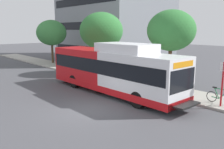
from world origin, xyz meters
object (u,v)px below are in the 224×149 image
object	(u,v)px
street_tree_mid_block	(101,31)
bicycle_parked	(221,97)
transit_bus	(112,70)
bus_stop_sign_pole	(223,81)
street_tree_near_stop	(171,31)
street_tree_far_block	(52,33)

from	to	relation	value
street_tree_mid_block	bicycle_parked	bearing A→B (deg)	-96.16
transit_bus	street_tree_mid_block	distance (m)	8.22
transit_bus	bus_stop_sign_pole	bearing A→B (deg)	-70.20
transit_bus	street_tree_near_stop	distance (m)	5.41
street_tree_near_stop	street_tree_far_block	world-z (taller)	street_tree_near_stop
street_tree_mid_block	transit_bus	bearing A→B (deg)	-123.65
street_tree_near_stop	street_tree_mid_block	bearing A→B (deg)	89.63
transit_bus	bicycle_parked	bearing A→B (deg)	-66.25
bicycle_parked	street_tree_mid_block	distance (m)	13.66
bicycle_parked	street_tree_near_stop	size ratio (longest dim) A/B	0.30
bus_stop_sign_pole	street_tree_far_block	world-z (taller)	street_tree_far_block
transit_bus	street_tree_far_block	xyz separation A→B (m)	(3.99, 16.45, 2.41)
bus_stop_sign_pole	street_tree_far_block	size ratio (longest dim) A/B	0.46
street_tree_far_block	bus_stop_sign_pole	bearing A→B (deg)	-93.82
bus_stop_sign_pole	street_tree_mid_block	distance (m)	13.66
transit_bus	bus_stop_sign_pole	distance (m)	7.22
street_tree_mid_block	street_tree_far_block	bearing A→B (deg)	91.74
transit_bus	street_tree_mid_block	world-z (taller)	street_tree_mid_block
bus_stop_sign_pole	street_tree_far_block	bearing A→B (deg)	86.18
bus_stop_sign_pole	street_tree_far_block	xyz separation A→B (m)	(1.55, 23.24, 2.47)
street_tree_near_stop	bus_stop_sign_pole	bearing A→B (deg)	-110.28
transit_bus	street_tree_mid_block	bearing A→B (deg)	56.35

